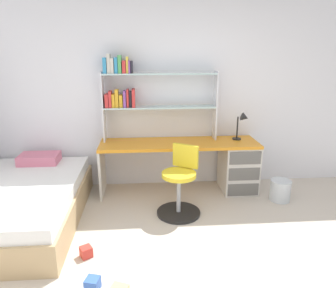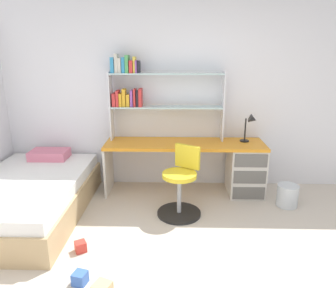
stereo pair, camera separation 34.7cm
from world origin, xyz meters
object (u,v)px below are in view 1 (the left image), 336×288
at_px(desk, 220,162).
at_px(waste_bin, 280,190).
at_px(bookshelf_hutch, 140,90).
at_px(bed_platform, 22,203).
at_px(swivel_chair, 180,188).
at_px(toy_block_red_0, 86,252).
at_px(desk_lamp, 243,122).
at_px(toy_block_blue_2, 93,284).

distance_m(desk, waste_bin, 0.86).
height_order(bookshelf_hutch, bed_platform, bookshelf_hutch).
xyz_separation_m(swivel_chair, toy_block_red_0, (-0.98, -0.78, -0.28)).
distance_m(desk, toy_block_red_0, 2.15).
height_order(desk, bookshelf_hutch, bookshelf_hutch).
distance_m(bookshelf_hutch, desk_lamp, 1.45).
bearing_deg(waste_bin, desk, 152.01).
bearing_deg(desk_lamp, bed_platform, -165.01).
distance_m(bookshelf_hutch, swivel_chair, 1.39).
bearing_deg(toy_block_red_0, desk, 40.93).
distance_m(swivel_chair, bed_platform, 1.80).
xyz_separation_m(bookshelf_hutch, bed_platform, (-1.34, -0.85, -1.16)).
bearing_deg(desk_lamp, swivel_chair, -144.52).
relative_size(bed_platform, toy_block_blue_2, 18.15).
distance_m(bookshelf_hutch, toy_block_red_0, 2.12).
height_order(toy_block_red_0, toy_block_blue_2, toy_block_blue_2).
distance_m(desk, swivel_chair, 0.88).
distance_m(desk_lamp, swivel_chair, 1.30).
height_order(bed_platform, toy_block_blue_2, bed_platform).
xyz_separation_m(desk, toy_block_blue_2, (-1.48, -1.84, -0.35)).
bearing_deg(bed_platform, toy_block_blue_2, -50.83).
bearing_deg(bed_platform, waste_bin, 5.45).
height_order(swivel_chair, toy_block_red_0, swivel_chair).
bearing_deg(toy_block_blue_2, desk_lamp, 46.66).
bearing_deg(bookshelf_hutch, bed_platform, -147.58).
bearing_deg(desk, waste_bin, -27.99).
bearing_deg(bed_platform, bookshelf_hutch, 32.42).
relative_size(bed_platform, waste_bin, 7.16).
xyz_separation_m(desk, desk_lamp, (0.30, 0.05, 0.55)).
bearing_deg(desk, bed_platform, -164.24).
bearing_deg(desk_lamp, waste_bin, -45.57).
xyz_separation_m(bookshelf_hutch, desk_lamp, (1.38, -0.12, -0.43)).
bearing_deg(toy_block_red_0, bed_platform, 138.98).
bearing_deg(waste_bin, swivel_chair, -170.28).
bearing_deg(swivel_chair, desk, 44.48).
distance_m(desk, bookshelf_hutch, 1.47).
height_order(waste_bin, toy_block_red_0, waste_bin).
distance_m(bookshelf_hutch, bed_platform, 1.97).
xyz_separation_m(swivel_chair, toy_block_blue_2, (-0.85, -1.22, -0.27)).
xyz_separation_m(desk, waste_bin, (0.72, -0.38, -0.27)).
bearing_deg(toy_block_blue_2, bed_platform, 129.17).
relative_size(desk, desk_lamp, 5.50).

